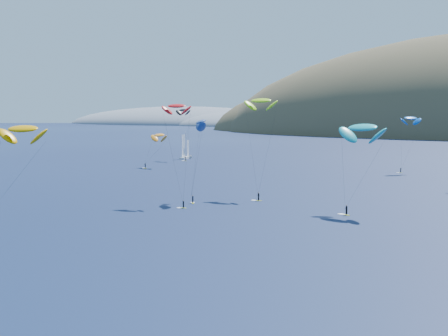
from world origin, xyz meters
TOP-DOWN VIEW (x-y plane):
  - headland at (-445.26, 750.08)m, footprint 460.00×250.00m
  - sailboat at (-97.80, 191.77)m, footprint 10.16×8.80m
  - kitesurfer_1 at (-84.47, 154.01)m, footprint 9.26×10.97m
  - kitesurfer_2 at (-43.27, 50.19)m, footprint 11.14×11.66m
  - kitesurfer_3 at (-15.84, 103.27)m, footprint 9.35×12.19m
  - kitesurfer_4 at (3.18, 181.50)m, footprint 7.86×8.50m
  - kitesurfer_5 at (14.53, 90.99)m, footprint 12.17×11.05m
  - kitesurfer_9 at (-27.86, 82.93)m, footprint 11.18×10.52m
  - kitesurfer_10 at (-25.01, 89.10)m, footprint 7.43×11.39m
  - kitesurfer_12 at (-95.93, 187.91)m, footprint 9.43×8.38m

SIDE VIEW (x-z plane):
  - headland at x=-445.26m, z-range -33.36..26.64m
  - sailboat at x=-97.80m, z-range -5.13..7.09m
  - kitesurfer_1 at x=-84.47m, z-range 4.88..19.42m
  - kitesurfer_2 at x=-43.27m, z-range 7.57..28.45m
  - kitesurfer_5 at x=14.53m, z-range 7.48..28.69m
  - kitesurfer_4 at x=3.18m, z-range 8.31..29.45m
  - kitesurfer_10 at x=-25.01m, z-range 8.37..29.47m
  - kitesurfer_12 at x=-95.93m, z-range 9.69..33.45m
  - kitesurfer_9 at x=-27.86m, z-range 10.36..35.00m
  - kitesurfer_3 at x=-15.84m, z-range 10.86..37.37m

